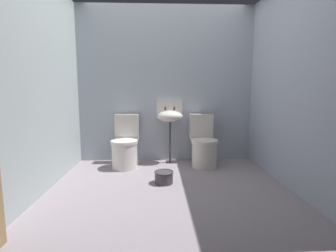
{
  "coord_description": "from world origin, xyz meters",
  "views": [
    {
      "loc": [
        -0.12,
        -2.84,
        1.14
      ],
      "look_at": [
        0.0,
        0.31,
        0.7
      ],
      "focal_mm": 26.61,
      "sensor_mm": 36.0,
      "label": 1
    }
  ],
  "objects_px": {
    "toilet_right": "(203,145)",
    "sink": "(170,116)",
    "bucket": "(164,177)",
    "toilet_left": "(125,146)"
  },
  "relations": [
    {
      "from": "toilet_right",
      "to": "bucket",
      "type": "bearing_deg",
      "value": 48.36
    },
    {
      "from": "toilet_left",
      "to": "bucket",
      "type": "distance_m",
      "value": 0.96
    },
    {
      "from": "toilet_right",
      "to": "sink",
      "type": "relative_size",
      "value": 0.79
    },
    {
      "from": "bucket",
      "to": "sink",
      "type": "bearing_deg",
      "value": 82.81
    },
    {
      "from": "toilet_right",
      "to": "toilet_left",
      "type": "bearing_deg",
      "value": -1.49
    },
    {
      "from": "toilet_left",
      "to": "bucket",
      "type": "height_order",
      "value": "toilet_left"
    },
    {
      "from": "toilet_left",
      "to": "sink",
      "type": "height_order",
      "value": "sink"
    },
    {
      "from": "toilet_left",
      "to": "sink",
      "type": "distance_m",
      "value": 0.83
    },
    {
      "from": "toilet_left",
      "to": "bucket",
      "type": "bearing_deg",
      "value": 129.1
    },
    {
      "from": "toilet_right",
      "to": "sink",
      "type": "bearing_deg",
      "value": -21.84
    }
  ]
}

